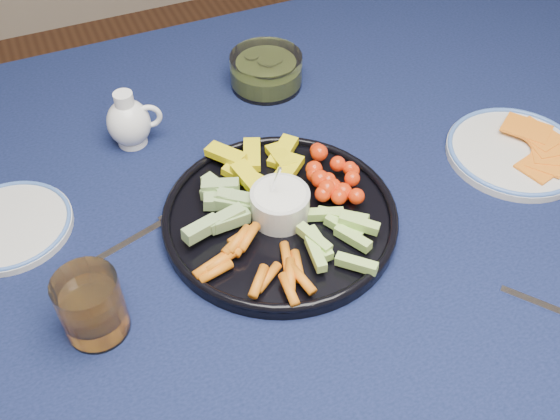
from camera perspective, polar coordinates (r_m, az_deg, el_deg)
name	(u,v)px	position (r m, az deg, el deg)	size (l,w,h in m)	color
dining_table	(299,231)	(0.99, 1.75, -1.95)	(1.67, 1.07, 0.75)	#472517
crudite_platter	(278,214)	(0.87, -0.15, -0.34)	(0.33, 0.33, 0.11)	black
creamer_pitcher	(129,122)	(1.01, -13.61, 7.83)	(0.09, 0.07, 0.10)	white
pickle_bowl	(266,72)	(1.12, -1.28, 12.50)	(0.13, 0.13, 0.06)	silver
cheese_plate	(516,150)	(1.05, 20.73, 5.13)	(0.21, 0.21, 0.03)	silver
juice_tumbler	(93,309)	(0.78, -16.75, -8.65)	(0.08, 0.08, 0.09)	silver
fork_left	(141,235)	(0.89, -12.61, -2.29)	(0.17, 0.07, 0.00)	white
side_plate_extra	(9,226)	(0.95, -23.51, -1.32)	(0.17, 0.17, 0.01)	silver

